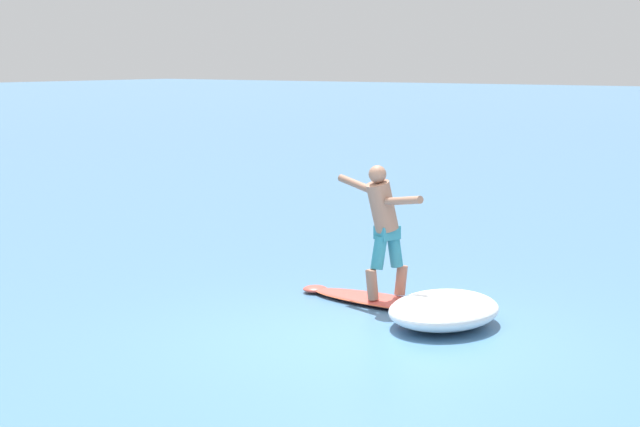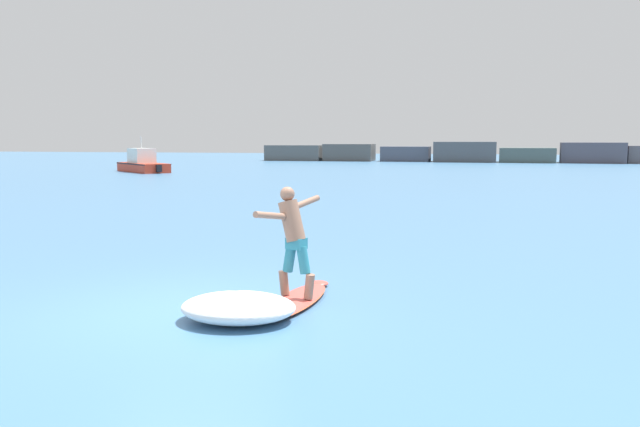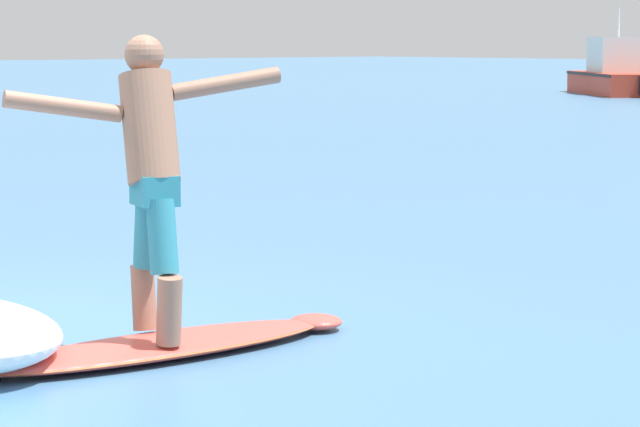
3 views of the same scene
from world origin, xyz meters
TOP-DOWN VIEW (x-y plane):
  - ground_plane at (0.00, 0.00)m, footprint 200.00×200.00m
  - surfboard at (1.41, 0.75)m, footprint 0.67×2.34m
  - surfer at (1.35, 0.73)m, footprint 0.73×1.46m
  - wave_foam_at_tail at (0.93, -0.34)m, footprint 1.65×1.35m

SIDE VIEW (x-z plane):
  - ground_plane at x=0.00m, z-range 0.00..0.00m
  - surfboard at x=1.41m, z-range -0.07..0.17m
  - wave_foam_at_tail at x=0.93m, z-range 0.00..0.36m
  - surfer at x=1.35m, z-range 0.23..1.82m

